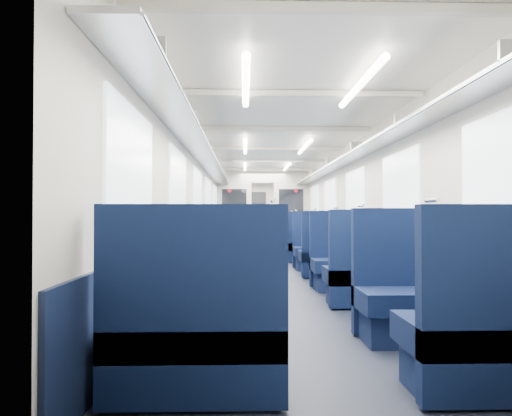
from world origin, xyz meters
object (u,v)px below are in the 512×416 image
Objects in this scene: end_door at (257,215)px; seat_2 at (211,298)px; seat_6 at (224,266)px; seat_19 at (293,238)px; seat_4 at (219,278)px; seat_7 at (347,264)px; seat_22 at (237,234)px; seat_1 at (497,337)px; seat_21 at (286,235)px; seat_3 at (417,298)px; seat_11 at (320,251)px; seat_8 at (228,257)px; seat_23 at (283,234)px; bulkhead at (263,207)px; seat_13 at (310,246)px; seat_9 at (331,257)px; seat_10 at (230,251)px; seat_17 at (298,241)px; seat_20 at (236,235)px; seat_0 at (195,339)px; seat_12 at (232,247)px; seat_16 at (234,241)px; seat_14 at (233,244)px; seat_18 at (235,238)px; seat_15 at (304,243)px; seat_5 at (371,276)px.

seat_2 is (-0.83, -16.08, -0.66)m from end_door.
seat_19 is (1.66, 6.91, 0.00)m from seat_6.
seat_4 is 1.00× the size of seat_6.
seat_7 and seat_22 have the same top height.
seat_21 is (0.00, 12.49, 0.00)m from seat_1.
seat_3 and seat_11 have the same top height.
seat_3 is 1.00× the size of seat_8.
seat_23 is (1.66, 0.05, 0.00)m from seat_22.
bulkhead is 4.58m from seat_13.
seat_23 is (0.00, 8.86, 0.00)m from seat_9.
seat_1 is 1.00× the size of seat_7.
seat_1 is 1.00× the size of seat_10.
seat_8 is at bearing -97.06° from bulkhead.
seat_3 and seat_19 have the same top height.
seat_8 is 4.73m from seat_17.
seat_8 is 1.66m from seat_9.
seat_21 is 1.14m from seat_23.
seat_20 is (0.00, 8.98, 0.00)m from seat_6.
seat_0 and seat_3 have the same top height.
seat_12 and seat_19 have the same top height.
seat_16 is at bearing -95.94° from end_door.
seat_2 is at bearing -90.00° from seat_6.
seat_14 is at bearing -95.11° from end_door.
seat_18 is (0.00, 1.10, 0.00)m from seat_16.
seat_4 is 10.07m from seat_20.
seat_21 is at bearing 90.00° from seat_11.
seat_14 is (-1.66, 4.39, 0.00)m from seat_7.
end_door is at bearing 86.57° from seat_6.
seat_13 is at bearing -72.81° from seat_20.
end_door reaches higher than seat_19.
seat_16 is at bearing 110.10° from seat_9.
seat_11 is at bearing -52.57° from seat_14.
seat_4 is 1.00× the size of seat_8.
seat_8 is 1.00× the size of seat_16.
seat_4 is 10.27m from seat_21.
seat_6 is 3.55m from seat_12.
seat_1 is at bearing -79.89° from seat_16.
seat_8 and seat_22 have the same top height.
seat_11 is 1.00× the size of seat_22.
seat_15 is 1.08m from seat_17.
seat_14 is 1.00× the size of seat_15.
seat_4 is 1.00× the size of seat_5.
seat_7 and seat_18 have the same top height.
seat_18 is at bearing 106.40° from seat_9.
seat_9 and seat_21 have the same top height.
seat_0 and seat_7 have the same top height.
seat_22 is at bearing 110.78° from seat_17.
seat_23 is (0.00, 13.63, 0.00)m from seat_1.
seat_21 is (1.66, 4.48, 0.00)m from seat_14.
seat_9 is 4.83m from seat_16.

